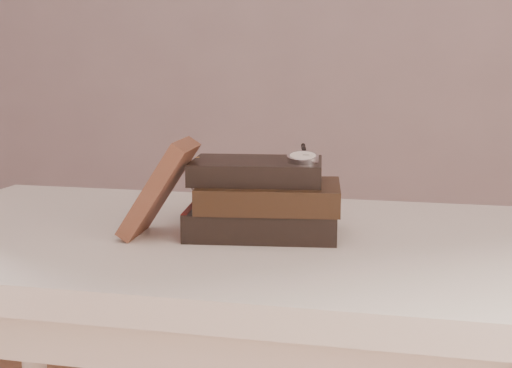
# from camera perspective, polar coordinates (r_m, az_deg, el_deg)

# --- Properties ---
(table) EXTENTS (1.00, 0.60, 0.75)m
(table) POSITION_cam_1_polar(r_m,az_deg,el_deg) (1.11, -4.26, -8.45)
(table) COLOR silver
(table) RESTS_ON ground
(book_stack) EXTENTS (0.24, 0.18, 0.11)m
(book_stack) POSITION_cam_1_polar(r_m,az_deg,el_deg) (1.06, 0.60, -1.27)
(book_stack) COLOR black
(book_stack) RESTS_ON table
(journal) EXTENTS (0.11, 0.10, 0.14)m
(journal) POSITION_cam_1_polar(r_m,az_deg,el_deg) (1.04, -7.81, -0.34)
(journal) COLOR #48261B
(journal) RESTS_ON table
(pocket_watch) EXTENTS (0.05, 0.15, 0.02)m
(pocket_watch) POSITION_cam_1_polar(r_m,az_deg,el_deg) (1.04, 3.80, 2.23)
(pocket_watch) COLOR silver
(pocket_watch) RESTS_ON book_stack
(eyeglasses) EXTENTS (0.11, 0.12, 0.04)m
(eyeglasses) POSITION_cam_1_polar(r_m,az_deg,el_deg) (1.14, -3.08, 0.10)
(eyeglasses) COLOR silver
(eyeglasses) RESTS_ON book_stack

